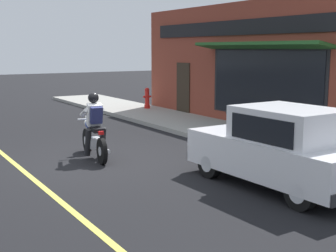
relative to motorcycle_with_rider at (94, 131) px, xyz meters
The scene contains 7 objects.
ground_plane 0.75m from the motorcycle_with_rider, 94.38° to the right, with size 80.00×80.00×0.00m, color black.
sidewalk_curb 5.46m from the motorcycle_with_rider, 29.62° to the left, with size 2.60×22.00×0.14m, color #9E9B93.
storefront_building 6.68m from the motorcycle_with_rider, 16.95° to the left, with size 1.25×11.45×4.20m.
motorcycle_with_rider is the anchor object (origin of this frame).
car_hatchback 4.65m from the motorcycle_with_rider, 63.24° to the right, with size 1.75×3.83×1.57m.
traffic_cone 5.37m from the motorcycle_with_rider, ahead, with size 0.36×0.36×0.60m.
fire_hydrant 8.64m from the motorcycle_with_rider, 52.14° to the left, with size 0.36×0.24×0.88m.
Camera 1 is at (-4.35, -10.14, 2.65)m, focal length 50.00 mm.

